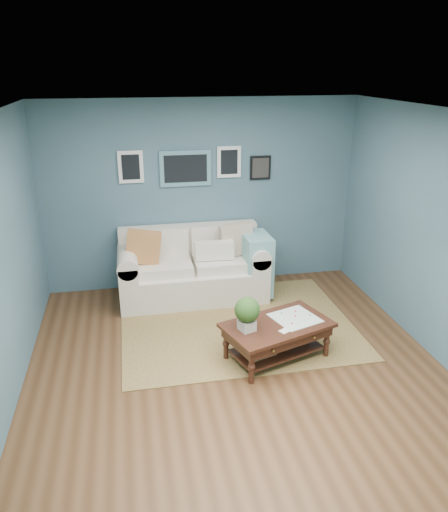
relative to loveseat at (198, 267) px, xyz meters
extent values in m
plane|color=brown|center=(0.13, -2.03, -0.44)|extent=(5.00, 5.00, 0.00)
plane|color=white|center=(0.13, -2.03, 2.26)|extent=(5.00, 5.00, 0.00)
cube|color=#3C5864|center=(0.13, 0.47, 0.91)|extent=(4.50, 0.02, 2.70)
cube|color=#3C5864|center=(0.13, -4.53, 0.91)|extent=(4.50, 0.02, 2.70)
cube|color=#3C5864|center=(2.38, -2.03, 0.91)|extent=(0.02, 5.00, 2.70)
cube|color=slate|center=(-0.09, 0.45, 1.31)|extent=(0.72, 0.03, 0.50)
cube|color=black|center=(-0.09, 0.43, 1.31)|extent=(0.60, 0.01, 0.38)
cube|color=white|center=(-0.84, 0.45, 1.36)|extent=(0.34, 0.03, 0.44)
cube|color=white|center=(0.53, 0.45, 1.38)|extent=(0.34, 0.03, 0.44)
cube|color=black|center=(0.99, 0.45, 1.28)|extent=(0.30, 0.03, 0.34)
cube|color=brown|center=(0.35, -0.96, -0.43)|extent=(2.89, 2.32, 0.01)
cube|color=silver|center=(-0.09, -0.04, -0.21)|extent=(1.51, 0.94, 0.45)
cube|color=silver|center=(-0.09, 0.32, 0.27)|extent=(1.98, 0.23, 0.51)
cube|color=silver|center=(-0.98, -0.04, -0.11)|extent=(0.26, 0.94, 0.66)
cube|color=silver|center=(0.79, -0.04, -0.11)|extent=(0.26, 0.94, 0.66)
cylinder|color=silver|center=(-0.98, -0.04, 0.22)|extent=(0.28, 0.94, 0.28)
cylinder|color=silver|center=(0.79, -0.04, 0.22)|extent=(0.28, 0.94, 0.28)
cube|color=silver|center=(-0.50, -0.10, 0.08)|extent=(0.77, 0.60, 0.14)
cube|color=silver|center=(0.31, -0.10, 0.08)|extent=(0.77, 0.60, 0.14)
cube|color=silver|center=(-0.50, 0.20, 0.34)|extent=(0.77, 0.13, 0.38)
cube|color=silver|center=(0.31, 0.20, 0.34)|extent=(0.77, 0.13, 0.38)
cube|color=#C96333|center=(-0.75, -0.09, 0.38)|extent=(0.51, 0.18, 0.51)
cube|color=beige|center=(0.55, -0.02, 0.38)|extent=(0.50, 0.19, 0.49)
cube|color=silver|center=(0.21, -0.15, 0.29)|extent=(0.53, 0.13, 0.26)
cube|color=#74A9AC|center=(0.79, -0.17, 0.05)|extent=(0.36, 0.59, 0.85)
cube|color=black|center=(0.62, -1.79, -0.02)|extent=(1.32, 1.02, 0.04)
cube|color=black|center=(0.62, -1.79, -0.10)|extent=(1.22, 0.92, 0.12)
cube|color=black|center=(0.62, -1.79, -0.33)|extent=(1.10, 0.80, 0.02)
sphere|color=gold|center=(0.46, -2.18, -0.10)|extent=(0.03, 0.03, 0.03)
sphere|color=gold|center=(0.98, -2.00, -0.10)|extent=(0.03, 0.03, 0.03)
cylinder|color=black|center=(0.23, -2.20, -0.24)|extent=(0.06, 0.06, 0.40)
cylinder|color=black|center=(1.18, -1.88, -0.24)|extent=(0.06, 0.06, 0.40)
cylinder|color=black|center=(0.06, -1.71, -0.24)|extent=(0.06, 0.06, 0.40)
cylinder|color=black|center=(1.01, -1.38, -0.24)|extent=(0.06, 0.06, 0.40)
cube|color=beige|center=(0.25, -1.86, 0.06)|extent=(0.20, 0.20, 0.12)
sphere|color=#274A19|center=(0.25, -1.86, 0.24)|extent=(0.27, 0.27, 0.27)
cube|color=white|center=(0.85, -1.71, 0.00)|extent=(0.59, 0.59, 0.01)
cube|color=#B37D56|center=(0.39, -1.87, -0.22)|extent=(0.39, 0.33, 0.19)
cube|color=#275A9A|center=(0.87, -1.69, -0.26)|extent=(0.28, 0.24, 0.11)
camera|label=1|loc=(-0.90, -6.45, 2.69)|focal=35.00mm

